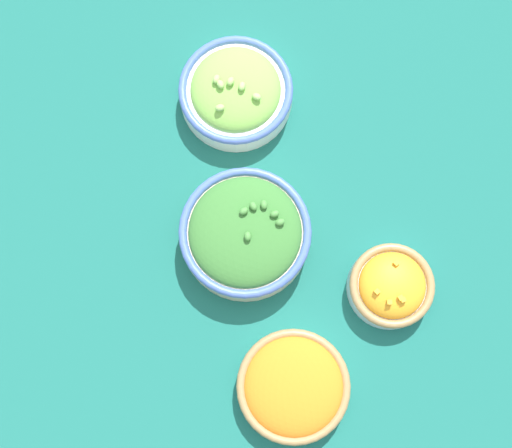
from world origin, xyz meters
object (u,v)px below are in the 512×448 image
(bowl_broccoli, at_px, (245,234))
(bowl_lettuce, at_px, (236,92))
(bowl_carrots, at_px, (293,386))
(bowl_squash, at_px, (391,286))

(bowl_broccoli, distance_m, bowl_lettuce, 0.22)
(bowl_carrots, bearing_deg, bowl_squash, -90.49)
(bowl_broccoli, relative_size, bowl_lettuce, 1.10)
(bowl_broccoli, height_order, bowl_lettuce, bowl_broccoli)
(bowl_broccoli, xyz_separation_m, bowl_carrots, (-0.20, 0.10, -0.01))
(bowl_broccoli, bearing_deg, bowl_lettuce, -41.28)
(bowl_broccoli, relative_size, bowl_carrots, 1.19)
(bowl_lettuce, bearing_deg, bowl_squash, 172.18)
(bowl_carrots, height_order, bowl_lettuce, bowl_lettuce)
(bowl_squash, height_order, bowl_carrots, bowl_squash)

